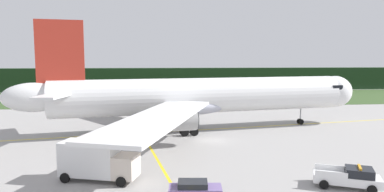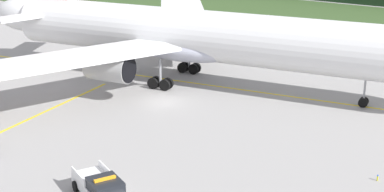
{
  "view_description": "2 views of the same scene",
  "coord_description": "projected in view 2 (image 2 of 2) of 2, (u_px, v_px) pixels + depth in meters",
  "views": [
    {
      "loc": [
        -7.15,
        -44.64,
        10.92
      ],
      "look_at": [
        -2.02,
        7.05,
        5.25
      ],
      "focal_mm": 32.24,
      "sensor_mm": 36.0,
      "label": 1
    },
    {
      "loc": [
        32.21,
        -40.8,
        17.62
      ],
      "look_at": [
        6.02,
        -3.64,
        2.72
      ],
      "focal_mm": 52.62,
      "sensor_mm": 36.0,
      "label": 2
    }
  ],
  "objects": [
    {
      "name": "ground",
      "position": [
        163.0,
        102.0,
        54.81
      ],
      "size": [
        320.0,
        320.0,
        0.0
      ],
      "primitive_type": "plane",
      "color": "#979492"
    },
    {
      "name": "grass_verge",
      "position": [
        349.0,
        22.0,
        94.21
      ],
      "size": [
        320.0,
        36.88,
        0.04
      ],
      "primitive_type": "cube",
      "color": "#354E25",
      "rests_on": "ground"
    },
    {
      "name": "taxiway_centerline_main",
      "position": [
        202.0,
        84.0,
        60.45
      ],
      "size": [
        70.14,
        12.02,
        0.01
      ],
      "primitive_type": "cube",
      "rotation": [
        0.0,
        0.0,
        0.17
      ],
      "color": "yellow",
      "rests_on": "ground"
    },
    {
      "name": "airliner",
      "position": [
        194.0,
        36.0,
        59.23
      ],
      "size": [
        54.22,
        52.26,
        16.1
      ],
      "color": "silver",
      "rests_on": "ground"
    },
    {
      "name": "ops_pickup_truck",
      "position": [
        101.0,
        188.0,
        35.79
      ],
      "size": [
        5.69,
        4.06,
        1.94
      ],
      "color": "white",
      "rests_on": "ground"
    },
    {
      "name": "taxiway_edge_light_east",
      "position": [
        378.0,
        177.0,
        38.69
      ],
      "size": [
        0.12,
        0.12,
        0.44
      ],
      "color": "yellow",
      "rests_on": "ground"
    }
  ]
}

